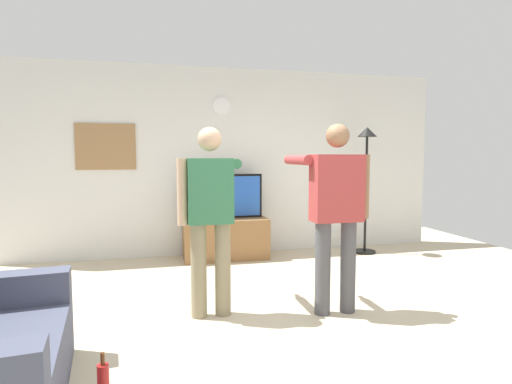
% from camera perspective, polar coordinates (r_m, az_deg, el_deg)
% --- Properties ---
extents(ground_plane, '(8.40, 8.40, 0.00)m').
position_cam_1_polar(ground_plane, '(3.52, 5.58, -18.96)').
color(ground_plane, beige).
extents(back_wall, '(6.40, 0.10, 2.70)m').
position_cam_1_polar(back_wall, '(6.09, -3.42, 4.20)').
color(back_wall, silver).
rests_on(back_wall, ground_plane).
extents(tv_stand, '(1.17, 0.58, 0.56)m').
position_cam_1_polar(tv_stand, '(5.83, -4.26, -6.41)').
color(tv_stand, olive).
rests_on(tv_stand, ground_plane).
extents(television, '(1.06, 0.07, 0.62)m').
position_cam_1_polar(television, '(5.79, -4.38, -0.58)').
color(television, black).
rests_on(television, tv_stand).
extents(wall_clock, '(0.25, 0.03, 0.25)m').
position_cam_1_polar(wall_clock, '(6.05, -4.83, 11.77)').
color(wall_clock, white).
extents(framed_picture, '(0.78, 0.04, 0.62)m').
position_cam_1_polar(framed_picture, '(5.98, -20.10, 5.93)').
color(framed_picture, '#997047').
extents(floor_lamp, '(0.32, 0.32, 1.86)m').
position_cam_1_polar(floor_lamp, '(6.24, 15.07, 3.85)').
color(floor_lamp, black).
rests_on(floor_lamp, ground_plane).
extents(person_standing_nearer_lamp, '(0.57, 0.78, 1.68)m').
position_cam_1_polar(person_standing_nearer_lamp, '(3.66, -6.38, -2.60)').
color(person_standing_nearer_lamp, gray).
rests_on(person_standing_nearer_lamp, ground_plane).
extents(person_standing_nearer_couch, '(0.63, 0.78, 1.72)m').
position_cam_1_polar(person_standing_nearer_couch, '(3.77, 11.00, -1.95)').
color(person_standing_nearer_couch, '#4C4C51').
rests_on(person_standing_nearer_couch, ground_plane).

